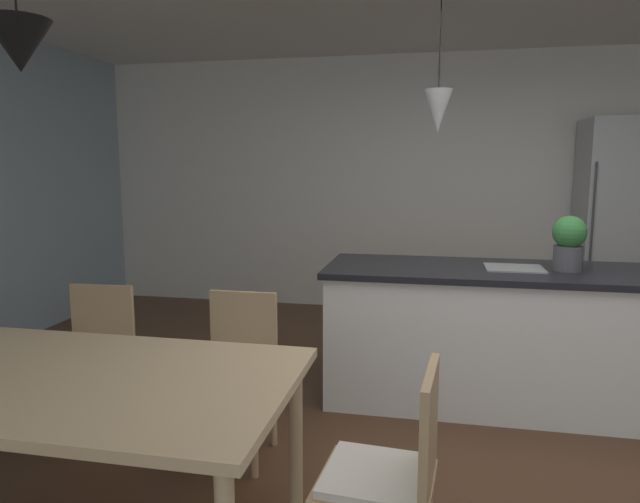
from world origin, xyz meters
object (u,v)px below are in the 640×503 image
at_px(chair_far_left, 93,358).
at_px(chair_far_right, 236,369).
at_px(dining_table, 55,388).
at_px(refrigerator, 618,226).
at_px(potted_plant_on_island, 569,242).
at_px(chair_kitchen_end, 390,475).
at_px(kitchen_island, 500,334).

height_order(chair_far_left, chair_far_right, same).
height_order(dining_table, chair_far_left, chair_far_left).
height_order(refrigerator, potted_plant_on_island, refrigerator).
xyz_separation_m(chair_far_right, refrigerator, (2.71, 2.99, 0.52)).
xyz_separation_m(dining_table, chair_kitchen_end, (1.32, -0.00, -0.21)).
distance_m(dining_table, kitchen_island, 2.66).
relative_size(chair_far_right, potted_plant_on_island, 2.52).
distance_m(chair_far_left, chair_kitchen_end, 1.96).
bearing_deg(chair_far_left, chair_far_right, 0.01).
distance_m(chair_kitchen_end, potted_plant_on_island, 2.18).
distance_m(kitchen_island, refrigerator, 2.42).
height_order(chair_far_left, refrigerator, refrigerator).
distance_m(chair_far_right, potted_plant_on_island, 2.17).
xyz_separation_m(chair_far_right, potted_plant_on_island, (1.84, 0.98, 0.61)).
relative_size(chair_far_right, kitchen_island, 0.38).
bearing_deg(chair_kitchen_end, kitchen_island, 72.98).
height_order(chair_kitchen_end, potted_plant_on_island, potted_plant_on_island).
height_order(dining_table, kitchen_island, kitchen_island).
relative_size(chair_far_right, chair_kitchen_end, 1.00).
distance_m(dining_table, chair_far_right, 1.00).
height_order(dining_table, chair_far_right, chair_far_right).
bearing_deg(chair_kitchen_end, chair_far_right, 135.30).
distance_m(chair_far_right, chair_kitchen_end, 1.25).
bearing_deg(refrigerator, dining_table, -129.06).
bearing_deg(refrigerator, chair_far_left, -140.03).
bearing_deg(refrigerator, chair_kitchen_end, -115.18).
relative_size(dining_table, chair_kitchen_end, 2.18).
bearing_deg(chair_far_right, chair_far_left, -179.99).
height_order(chair_far_right, kitchen_island, kitchen_island).
bearing_deg(dining_table, refrigerator, 50.94).
distance_m(kitchen_island, potted_plant_on_island, 0.73).
xyz_separation_m(chair_far_left, potted_plant_on_island, (2.70, 0.98, 0.61)).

